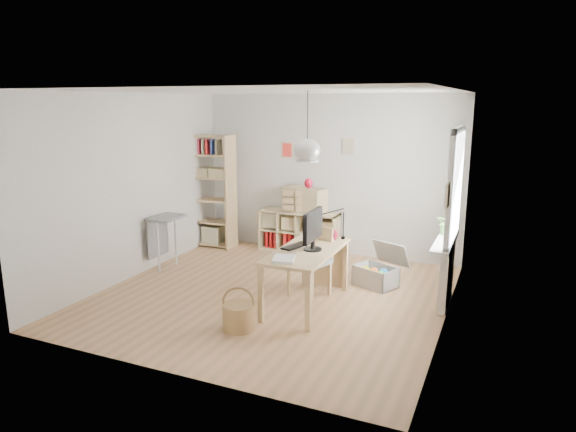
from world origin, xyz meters
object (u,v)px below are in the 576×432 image
at_px(tall_bookshelf, 212,186).
at_px(monitor, 313,228).
at_px(cube_shelf, 299,235).
at_px(desk, 306,257).
at_px(chair, 312,257).
at_px(storage_chest, 378,272).
at_px(drawer_chest, 305,200).

bearing_deg(tall_bookshelf, monitor, -36.04).
bearing_deg(tall_bookshelf, cube_shelf, 10.19).
relative_size(desk, chair, 1.60).
height_order(chair, storage_chest, chair).
relative_size(monitor, drawer_chest, 0.80).
xyz_separation_m(desk, chair, (-0.07, 0.39, -0.12)).
bearing_deg(chair, cube_shelf, 134.94).
xyz_separation_m(tall_bookshelf, storage_chest, (3.26, -0.84, -0.89)).
distance_m(desk, chair, 0.41).
distance_m(cube_shelf, drawer_chest, 0.65).
xyz_separation_m(chair, monitor, (0.14, -0.38, 0.50)).
xyz_separation_m(tall_bookshelf, chair, (2.52, -1.56, -0.55)).
bearing_deg(desk, chair, 99.64).
bearing_deg(drawer_chest, tall_bookshelf, -159.17).
xyz_separation_m(cube_shelf, tall_bookshelf, (-1.56, -0.28, 0.79)).
height_order(monitor, drawer_chest, monitor).
xyz_separation_m(tall_bookshelf, monitor, (2.66, -1.94, -0.05)).
xyz_separation_m(cube_shelf, chair, (0.96, -1.84, 0.23)).
xyz_separation_m(cube_shelf, drawer_chest, (0.13, -0.04, 0.63)).
xyz_separation_m(desk, monitor, (0.08, 0.01, 0.38)).
relative_size(desk, cube_shelf, 1.07).
height_order(cube_shelf, chair, chair).
distance_m(tall_bookshelf, storage_chest, 3.48).
xyz_separation_m(chair, drawer_chest, (-0.83, 1.80, 0.40)).
distance_m(monitor, drawer_chest, 2.39).
height_order(chair, monitor, monitor).
bearing_deg(monitor, desk, -173.05).
xyz_separation_m(desk, storage_chest, (0.67, 1.11, -0.46)).
relative_size(chair, drawer_chest, 1.27).
bearing_deg(drawer_chest, desk, -55.02).
bearing_deg(cube_shelf, monitor, -63.64).
distance_m(tall_bookshelf, monitor, 3.30).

